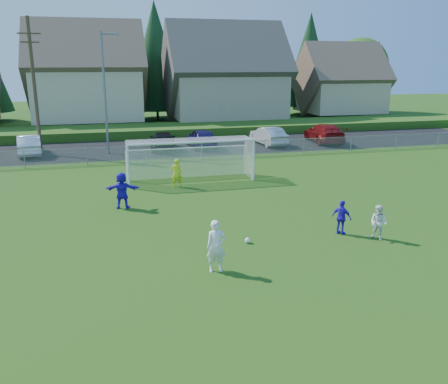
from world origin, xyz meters
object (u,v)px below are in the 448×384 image
(goalkeeper, at_px, (177,173))
(car_f, at_px, (268,136))
(player_blue_b, at_px, (122,190))
(car_d, at_px, (163,141))
(soccer_ball, at_px, (248,240))
(player_white_b, at_px, (378,223))
(player_white_a, at_px, (216,246))
(soccer_goal, at_px, (189,153))
(car_b, at_px, (29,145))
(player_blue_a, at_px, (342,217))
(car_e, at_px, (202,138))
(car_g, at_px, (324,133))

(goalkeeper, height_order, car_f, goalkeeper)
(player_blue_b, distance_m, car_d, 15.70)
(soccer_ball, distance_m, player_white_b, 5.24)
(player_white_a, height_order, soccer_goal, soccer_goal)
(car_b, bearing_deg, player_white_a, 102.74)
(player_blue_a, distance_m, goalkeeper, 10.67)
(player_white_a, distance_m, player_white_b, 7.01)
(soccer_ball, height_order, player_blue_b, player_blue_b)
(soccer_ball, xyz_separation_m, car_f, (8.50, 21.21, 0.65))
(player_white_b, distance_m, car_d, 22.79)
(goalkeeper, relative_size, car_f, 0.35)
(player_white_a, bearing_deg, car_e, 81.53)
(goalkeeper, distance_m, car_g, 19.11)
(player_white_a, distance_m, goalkeeper, 11.42)
(car_e, xyz_separation_m, soccer_goal, (-2.99, -10.50, 0.83))
(car_b, xyz_separation_m, car_d, (10.09, -0.43, -0.05))
(goalkeeper, height_order, soccer_goal, soccer_goal)
(player_blue_b, relative_size, car_e, 0.38)
(player_white_b, distance_m, car_f, 22.42)
(goalkeeper, relative_size, car_e, 0.34)
(car_d, height_order, soccer_goal, soccer_goal)
(player_white_a, xyz_separation_m, car_d, (1.31, 23.30, -0.18))
(player_white_b, bearing_deg, car_e, 155.56)
(player_blue_a, bearing_deg, player_white_a, 74.30)
(car_d, relative_size, car_f, 1.06)
(player_white_b, relative_size, car_e, 0.30)
(car_d, bearing_deg, player_white_a, 92.51)
(player_blue_b, height_order, soccer_goal, soccer_goal)
(player_white_a, distance_m, car_b, 25.30)
(player_white_b, relative_size, player_blue_b, 0.80)
(player_white_a, xyz_separation_m, car_g, (15.46, 23.32, -0.08))
(soccer_goal, bearing_deg, goalkeeper, -125.86)
(car_f, height_order, soccer_goal, soccer_goal)
(player_blue_a, relative_size, goalkeeper, 0.89)
(player_blue_a, distance_m, car_f, 21.69)
(car_d, distance_m, car_e, 3.20)
(player_blue_b, xyz_separation_m, goalkeeper, (3.18, 3.30, -0.08))
(soccer_ball, height_order, player_white_b, player_white_b)
(soccer_ball, height_order, car_d, car_d)
(player_blue_b, xyz_separation_m, car_e, (7.18, 15.21, -0.09))
(soccer_goal, bearing_deg, car_b, 133.33)
(soccer_ball, height_order, player_white_a, player_white_a)
(car_d, relative_size, car_e, 1.04)
(car_e, xyz_separation_m, car_f, (5.78, 0.06, -0.04))
(player_white_a, height_order, car_g, player_white_a)
(soccer_ball, relative_size, player_blue_a, 0.15)
(player_blue_a, xyz_separation_m, car_e, (-1.30, 21.16, 0.08))
(car_d, bearing_deg, player_blue_a, 107.74)
(player_blue_b, distance_m, car_f, 20.03)
(player_blue_b, relative_size, soccer_goal, 0.24)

